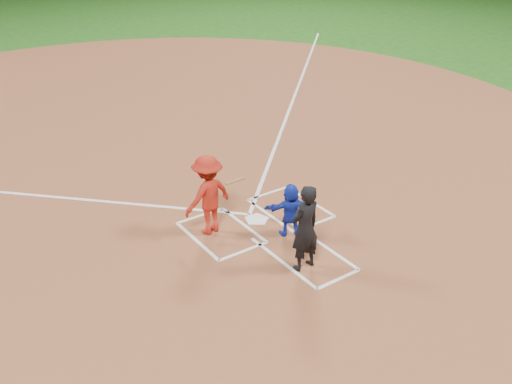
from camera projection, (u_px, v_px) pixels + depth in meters
ground at (257, 220)px, 13.18m from camera, size 120.00×120.00×0.00m
home_plate_dirt at (145, 139)px, 17.54m from camera, size 28.00×28.00×0.01m
home_plate at (257, 219)px, 13.17m from camera, size 0.60×0.60×0.02m
catcher at (290, 210)px, 12.36m from camera, size 1.17×0.76×1.21m
umpire at (305, 228)px, 11.08m from camera, size 0.69×0.48×1.84m
chalk_markings at (156, 146)px, 17.02m from camera, size 28.35×17.32×0.01m
batter_at_plate at (208, 195)px, 12.32m from camera, size 1.62×0.85×1.82m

